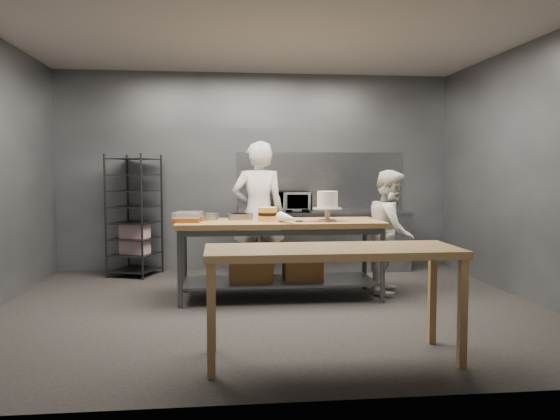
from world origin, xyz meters
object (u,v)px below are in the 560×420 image
(work_table, at_px, (277,250))
(chef_behind, at_px, (258,214))
(chef_right, at_px, (391,231))
(layer_cake, at_px, (268,214))
(near_counter, at_px, (332,258))
(frosted_cake_stand, at_px, (327,202))
(speed_rack, at_px, (135,216))
(microwave, at_px, (292,202))

(work_table, height_order, chef_behind, chef_behind)
(chef_behind, relative_size, chef_right, 1.25)
(work_table, relative_size, layer_cake, 10.56)
(near_counter, relative_size, chef_right, 1.32)
(frosted_cake_stand, bearing_deg, near_counter, -100.13)
(chef_behind, bearing_deg, layer_cake, 94.57)
(chef_right, height_order, frosted_cake_stand, chef_right)
(near_counter, bearing_deg, chef_behind, 97.33)
(near_counter, distance_m, layer_cake, 2.20)
(chef_right, relative_size, layer_cake, 6.68)
(layer_cake, bearing_deg, near_counter, -81.53)
(work_table, height_order, chef_right, chef_right)
(frosted_cake_stand, bearing_deg, speed_rack, 144.49)
(chef_behind, distance_m, microwave, 1.11)
(near_counter, relative_size, speed_rack, 1.14)
(near_counter, height_order, speed_rack, speed_rack)
(speed_rack, distance_m, layer_cake, 2.43)
(chef_right, bearing_deg, near_counter, 175.22)
(layer_cake, bearing_deg, speed_rack, 137.47)
(work_table, height_order, near_counter, work_table)
(frosted_cake_stand, bearing_deg, layer_cake, 169.53)
(chef_behind, bearing_deg, work_table, 102.41)
(chef_behind, distance_m, frosted_cake_stand, 1.19)
(chef_right, relative_size, microwave, 2.80)
(speed_rack, height_order, chef_right, speed_rack)
(chef_behind, distance_m, layer_cake, 0.78)
(microwave, bearing_deg, layer_cake, -106.82)
(work_table, distance_m, microwave, 1.83)
(microwave, bearing_deg, chef_right, -56.75)
(work_table, distance_m, frosted_cake_stand, 0.82)
(speed_rack, bearing_deg, near_counter, -61.03)
(near_counter, relative_size, frosted_cake_stand, 5.70)
(microwave, relative_size, frosted_cake_stand, 1.55)
(speed_rack, bearing_deg, microwave, 1.99)
(near_counter, bearing_deg, frosted_cake_stand, 79.87)
(speed_rack, distance_m, chef_right, 3.65)
(chef_behind, height_order, chef_right, chef_behind)
(chef_right, bearing_deg, speed_rack, 88.98)
(work_table, xyz_separation_m, frosted_cake_stand, (0.58, -0.13, 0.57))
(frosted_cake_stand, height_order, layer_cake, frosted_cake_stand)
(work_table, height_order, microwave, microwave)
(work_table, bearing_deg, near_counter, -84.35)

